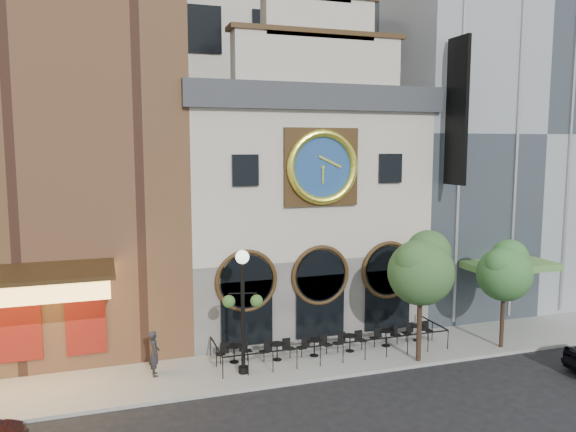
% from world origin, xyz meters
% --- Properties ---
extents(ground, '(120.00, 120.00, 0.00)m').
position_xyz_m(ground, '(0.00, 0.00, 0.00)').
color(ground, black).
rests_on(ground, ground).
extents(sidewalk, '(44.00, 5.00, 0.15)m').
position_xyz_m(sidewalk, '(0.00, 2.50, 0.07)').
color(sidewalk, gray).
rests_on(sidewalk, ground).
extents(clock_building, '(12.60, 8.78, 18.65)m').
position_xyz_m(clock_building, '(0.00, 7.82, 6.69)').
color(clock_building, '#605E5B').
rests_on(clock_building, ground).
extents(theater_building, '(14.00, 15.60, 25.00)m').
position_xyz_m(theater_building, '(-13.00, 9.96, 12.60)').
color(theater_building, brown).
rests_on(theater_building, ground).
extents(retail_building, '(14.00, 14.40, 20.00)m').
position_xyz_m(retail_building, '(12.99, 9.99, 10.14)').
color(retail_building, gray).
rests_on(retail_building, ground).
extents(cafe_railing, '(10.60, 2.60, 0.90)m').
position_xyz_m(cafe_railing, '(0.00, 2.50, 0.60)').
color(cafe_railing, black).
rests_on(cafe_railing, sidewalk).
extents(bistro_0, '(1.58, 0.68, 0.90)m').
position_xyz_m(bistro_0, '(-4.47, 2.77, 0.61)').
color(bistro_0, black).
rests_on(bistro_0, sidewalk).
extents(bistro_1, '(1.58, 0.68, 0.90)m').
position_xyz_m(bistro_1, '(-2.61, 2.43, 0.61)').
color(bistro_1, black).
rests_on(bistro_1, sidewalk).
extents(bistro_2, '(1.58, 0.68, 0.90)m').
position_xyz_m(bistro_2, '(-0.89, 2.37, 0.61)').
color(bistro_2, black).
rests_on(bistro_2, sidewalk).
extents(bistro_3, '(1.58, 0.68, 0.90)m').
position_xyz_m(bistro_3, '(0.87, 2.38, 0.61)').
color(bistro_3, black).
rests_on(bistro_3, sidewalk).
extents(bistro_4, '(1.58, 0.68, 0.90)m').
position_xyz_m(bistro_4, '(2.77, 2.48, 0.61)').
color(bistro_4, black).
rests_on(bistro_4, sidewalk).
extents(bistro_5, '(1.58, 0.68, 0.90)m').
position_xyz_m(bistro_5, '(4.56, 2.65, 0.61)').
color(bistro_5, black).
rests_on(bistro_5, sidewalk).
extents(pedestrian, '(0.49, 0.71, 1.88)m').
position_xyz_m(pedestrian, '(-7.88, 2.44, 1.09)').
color(pedestrian, '#222227').
rests_on(pedestrian, sidewalk).
extents(lamppost, '(1.62, 0.80, 5.18)m').
position_xyz_m(lamppost, '(-4.37, 1.52, 3.36)').
color(lamppost, black).
rests_on(lamppost, sidewalk).
extents(tree_left, '(2.97, 2.86, 5.72)m').
position_xyz_m(tree_left, '(3.30, 0.44, 4.34)').
color(tree_left, '#382619').
rests_on(tree_left, sidewalk).
extents(tree_right, '(2.61, 2.52, 5.03)m').
position_xyz_m(tree_right, '(7.91, 0.72, 3.84)').
color(tree_right, '#382619').
rests_on(tree_right, sidewalk).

